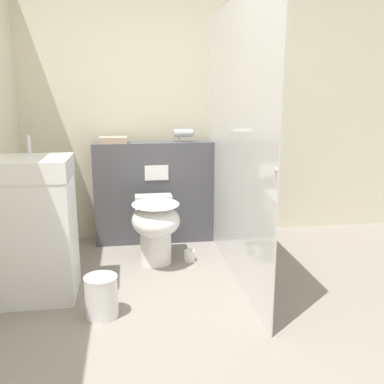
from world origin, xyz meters
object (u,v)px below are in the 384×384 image
at_px(toilet, 156,225).
at_px(sink_vanity, 32,229).
at_px(waste_bin, 101,297).
at_px(hair_drier, 184,133).

distance_m(toilet, sink_vanity, 1.01).
relative_size(toilet, waste_bin, 2.13).
bearing_deg(sink_vanity, hair_drier, 40.95).
relative_size(sink_vanity, waste_bin, 4.11).
xyz_separation_m(hair_drier, waste_bin, (-0.74, -1.42, -0.92)).
bearing_deg(sink_vanity, waste_bin, -37.73).
relative_size(toilet, sink_vanity, 0.52).
xyz_separation_m(toilet, sink_vanity, (-0.89, -0.46, 0.16)).
bearing_deg(hair_drier, sink_vanity, -139.05).
height_order(sink_vanity, waste_bin, sink_vanity).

